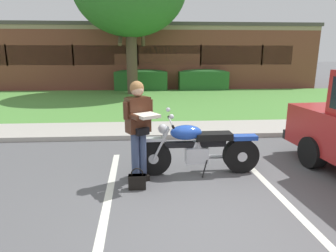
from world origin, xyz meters
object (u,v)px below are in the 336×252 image
(motorcycle, at_px, (203,148))
(brick_building, at_px, (140,56))
(hedge_left, at_px, (141,80))
(rider_person, at_px, (139,124))
(handbag, at_px, (137,181))
(hedge_center_left, at_px, (203,79))

(motorcycle, relative_size, brick_building, 0.10)
(motorcycle, distance_m, hedge_left, 12.16)
(rider_person, relative_size, brick_building, 0.08)
(motorcycle, height_order, handbag, motorcycle)
(handbag, relative_size, hedge_left, 0.12)
(hedge_left, xyz_separation_m, hedge_center_left, (3.63, 0.00, 0.00))
(motorcycle, xyz_separation_m, brick_building, (-1.53, 17.40, 1.46))
(motorcycle, bearing_deg, rider_person, -168.05)
(handbag, height_order, brick_building, brick_building)
(motorcycle, xyz_separation_m, handbag, (-1.16, -0.57, -0.34))
(rider_person, height_order, hedge_center_left, rider_person)
(rider_person, bearing_deg, hedge_left, 91.17)
(motorcycle, relative_size, hedge_center_left, 0.79)
(motorcycle, height_order, rider_person, rider_person)
(rider_person, xyz_separation_m, handbag, (-0.04, -0.33, -0.86))
(motorcycle, relative_size, handbag, 6.23)
(hedge_left, bearing_deg, motorcycle, -83.50)
(motorcycle, height_order, hedge_center_left, hedge_center_left)
(brick_building, bearing_deg, handbag, -88.81)
(rider_person, xyz_separation_m, hedge_center_left, (3.38, 12.32, -0.36))
(hedge_left, bearing_deg, rider_person, -88.83)
(motorcycle, relative_size, hedge_left, 0.75)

